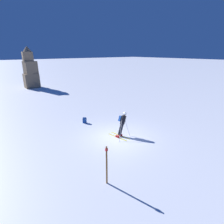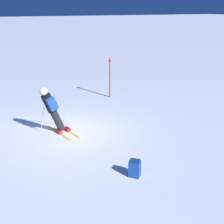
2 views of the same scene
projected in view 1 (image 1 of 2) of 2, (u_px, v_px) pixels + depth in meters
ground_plane at (118, 137)px, 13.10m from camera, size 300.00×300.00×0.00m
skier at (122, 123)px, 13.14m from camera, size 1.38×1.84×1.83m
rock_pillar at (30, 71)px, 30.10m from camera, size 2.33×2.04×6.95m
spare_backpack at (85, 120)px, 15.61m from camera, size 0.36×0.37×0.50m
trail_marker at (107, 164)px, 8.14m from camera, size 0.13×0.13×2.02m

